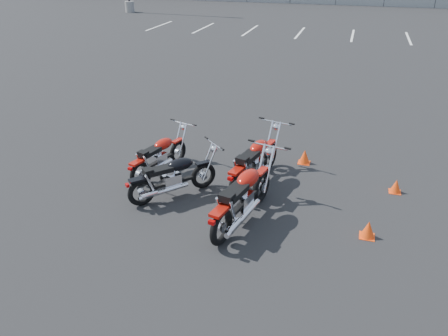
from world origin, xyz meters
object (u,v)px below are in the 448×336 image
(motorcycle_second_black, at_px, (173,177))
(motorcycle_rear_red, at_px, (243,197))
(motorcycle_front_red, at_px, (159,156))
(motorcycle_third_red, at_px, (255,162))

(motorcycle_second_black, relative_size, motorcycle_rear_red, 0.74)
(motorcycle_front_red, distance_m, motorcycle_third_red, 2.10)
(motorcycle_second_black, relative_size, motorcycle_third_red, 0.78)
(motorcycle_second_black, height_order, motorcycle_third_red, motorcycle_third_red)
(motorcycle_rear_red, bearing_deg, motorcycle_third_red, 95.01)
(motorcycle_second_black, distance_m, motorcycle_third_red, 1.75)
(motorcycle_front_red, bearing_deg, motorcycle_third_red, 5.03)
(motorcycle_front_red, relative_size, motorcycle_rear_red, 0.82)
(motorcycle_front_red, bearing_deg, motorcycle_rear_red, -30.33)
(motorcycle_third_red, relative_size, motorcycle_rear_red, 0.95)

